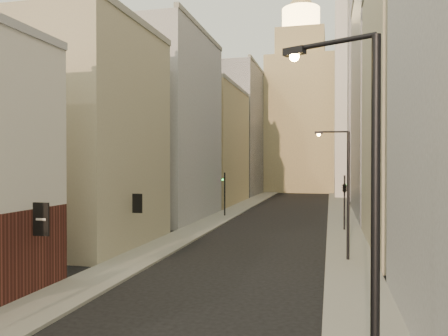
# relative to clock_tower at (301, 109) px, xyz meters

# --- Properties ---
(sidewalk_left) EXTENTS (3.00, 140.00, 0.15)m
(sidewalk_left) POSITION_rel_clock_tower_xyz_m (-5.50, -37.00, -17.56)
(sidewalk_left) COLOR gray
(sidewalk_left) RESTS_ON ground
(sidewalk_right) EXTENTS (3.00, 140.00, 0.15)m
(sidewalk_right) POSITION_rel_clock_tower_xyz_m (7.50, -37.00, -17.56)
(sidewalk_right) COLOR gray
(sidewalk_right) RESTS_ON ground
(left_bldg_beige) EXTENTS (8.00, 12.00, 16.00)m
(left_bldg_beige) POSITION_rel_clock_tower_xyz_m (-11.00, -66.00, -9.63)
(left_bldg_beige) COLOR gray
(left_bldg_beige) RESTS_ON ground
(left_bldg_grey) EXTENTS (8.00, 16.00, 20.00)m
(left_bldg_grey) POSITION_rel_clock_tower_xyz_m (-11.00, -50.00, -7.63)
(left_bldg_grey) COLOR gray
(left_bldg_grey) RESTS_ON ground
(left_bldg_tan) EXTENTS (8.00, 18.00, 17.00)m
(left_bldg_tan) POSITION_rel_clock_tower_xyz_m (-11.00, -32.00, -9.13)
(left_bldg_tan) COLOR tan
(left_bldg_tan) RESTS_ON ground
(left_bldg_wingrid) EXTENTS (8.00, 20.00, 24.00)m
(left_bldg_wingrid) POSITION_rel_clock_tower_xyz_m (-11.00, -12.00, -5.63)
(left_bldg_wingrid) COLOR gray
(left_bldg_wingrid) RESTS_ON ground
(right_bldg_beige) EXTENTS (8.00, 16.00, 20.00)m
(right_bldg_beige) POSITION_rel_clock_tower_xyz_m (13.00, -62.00, -7.63)
(right_bldg_beige) COLOR gray
(right_bldg_beige) RESTS_ON ground
(right_bldg_wingrid) EXTENTS (8.00, 20.00, 26.00)m
(right_bldg_wingrid) POSITION_rel_clock_tower_xyz_m (13.00, -42.00, -4.63)
(right_bldg_wingrid) COLOR gray
(right_bldg_wingrid) RESTS_ON ground
(highrise) EXTENTS (21.00, 23.00, 51.20)m
(highrise) POSITION_rel_clock_tower_xyz_m (19.00, -14.00, 8.02)
(highrise) COLOR gray
(highrise) RESTS_ON ground
(clock_tower) EXTENTS (14.00, 14.00, 44.90)m
(clock_tower) POSITION_rel_clock_tower_xyz_m (0.00, 0.00, 0.00)
(clock_tower) COLOR tan
(clock_tower) RESTS_ON ground
(white_tower) EXTENTS (8.00, 8.00, 41.50)m
(white_tower) POSITION_rel_clock_tower_xyz_m (11.00, -14.00, 0.97)
(white_tower) COLOR silver
(white_tower) RESTS_ON ground
(streetlamp_near) EXTENTS (2.19, 1.12, 8.94)m
(streetlamp_near) POSITION_rel_clock_tower_xyz_m (7.01, -85.03, -12.53)
(streetlamp_near) COLOR black
(streetlamp_near) RESTS_ON ground
(streetlamp_mid) EXTENTS (2.12, 0.38, 8.10)m
(streetlamp_mid) POSITION_rel_clock_tower_xyz_m (7.13, -67.04, -13.01)
(streetlamp_mid) COLOR black
(streetlamp_mid) RESTS_ON ground
(traffic_light_left) EXTENTS (0.54, 0.43, 5.00)m
(traffic_light_left) POSITION_rel_clock_tower_xyz_m (-5.34, -47.15, -14.19)
(traffic_light_left) COLOR black
(traffic_light_left) RESTS_ON ground
(traffic_light_right) EXTENTS (0.66, 0.65, 5.00)m
(traffic_light_right) POSITION_rel_clock_tower_xyz_m (7.50, -54.78, -13.72)
(traffic_light_right) COLOR black
(traffic_light_right) RESTS_ON ground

